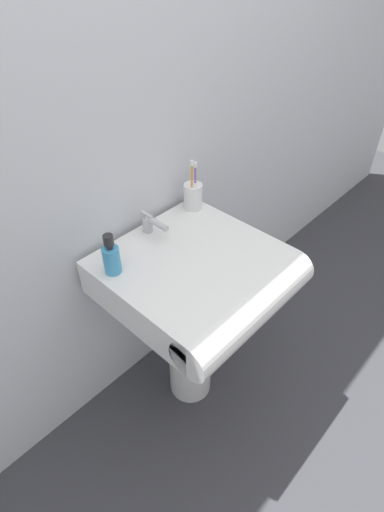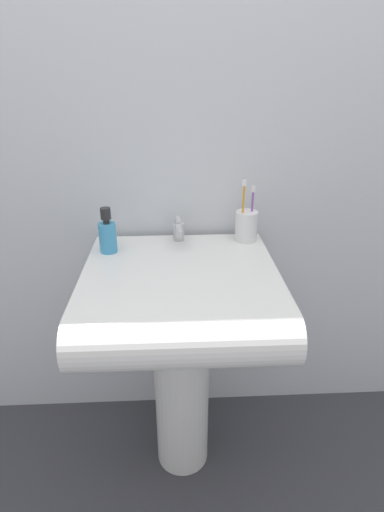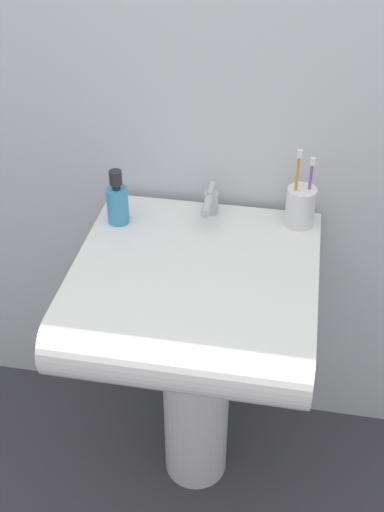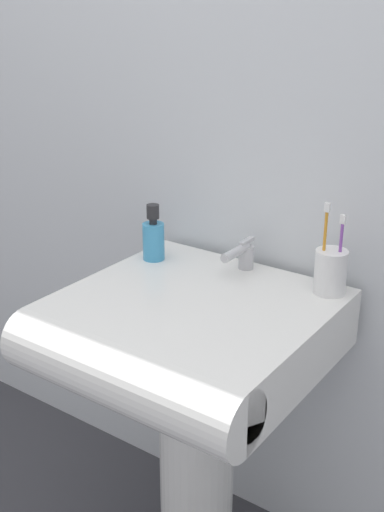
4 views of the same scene
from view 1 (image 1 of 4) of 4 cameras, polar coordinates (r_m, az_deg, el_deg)
The scene contains 7 objects.
ground_plane at distance 1.96m, azimuth -0.23°, elevation -17.90°, with size 6.00×6.00×0.00m, color #38383D.
wall_back at distance 1.34m, azimuth -10.30°, elevation 19.53°, with size 5.00×0.05×2.40m, color silver.
sink_pedestal at distance 1.69m, azimuth -0.26°, elevation -12.08°, with size 0.18×0.18×0.65m, color white.
sink_basin at distance 1.37m, azimuth 1.34°, elevation -3.23°, with size 0.57×0.58×0.14m.
faucet at distance 1.44m, azimuth -5.80°, elevation 4.73°, with size 0.04×0.13×0.08m.
toothbrush_cup at distance 1.57m, azimuth 0.15°, elevation 8.60°, with size 0.07×0.07×0.21m.
soap_bottle at distance 1.29m, azimuth -11.45°, elevation -0.24°, with size 0.06×0.06×0.15m.
Camera 1 is at (-0.75, -0.72, 1.66)m, focal length 28.00 mm.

